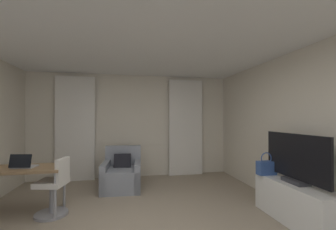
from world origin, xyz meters
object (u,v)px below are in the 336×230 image
object	(u,v)px
desk_chair	(54,190)
tv_console	(296,203)
handbag_primary	(266,167)
desk	(19,172)
tv_flatscreen	(295,159)
laptop	(23,165)
armchair	(122,175)

from	to	relation	value
desk_chair	tv_console	bearing A→B (deg)	-15.21
handbag_primary	desk	bearing A→B (deg)	172.39
tv_flatscreen	handbag_primary	world-z (taller)	tv_flatscreen
desk_chair	handbag_primary	world-z (taller)	handbag_primary
desk	tv_console	bearing A→B (deg)	-14.14
laptop	handbag_primary	xyz separation A→B (m)	(3.82, -0.50, -0.10)
tv_flatscreen	handbag_primary	size ratio (longest dim) A/B	3.09
armchair	laptop	distance (m)	1.86
tv_console	tv_flatscreen	xyz separation A→B (m)	(0.00, -0.00, 0.62)
armchair	desk	bearing A→B (deg)	-146.51
armchair	handbag_primary	bearing A→B (deg)	-33.08
armchair	desk_chair	distance (m)	1.48
desk	laptop	xyz separation A→B (m)	(0.06, -0.02, 0.11)
desk_chair	tv_flatscreen	xyz separation A→B (m)	(3.48, -0.95, 0.52)
laptop	tv_console	xyz separation A→B (m)	(3.93, -0.99, -0.50)
desk_chair	tv_console	distance (m)	3.61
desk	laptop	bearing A→B (deg)	-18.30
armchair	desk_chair	xyz separation A→B (m)	(-1.02, -1.07, 0.10)
desk_chair	laptop	xyz separation A→B (m)	(-0.45, 0.04, 0.40)
armchair	desk	distance (m)	1.87
desk	tv_console	distance (m)	4.14
handbag_primary	laptop	bearing A→B (deg)	172.58
desk	handbag_primary	bearing A→B (deg)	-7.61
desk_chair	tv_console	xyz separation A→B (m)	(3.48, -0.95, -0.11)
armchair	desk	size ratio (longest dim) A/B	0.73
armchair	tv_flatscreen	world-z (taller)	tv_flatscreen
tv_console	laptop	bearing A→B (deg)	165.93
tv_flatscreen	laptop	bearing A→B (deg)	165.91
desk	laptop	size ratio (longest dim) A/B	3.53
tv_flatscreen	desk	bearing A→B (deg)	165.85
tv_console	handbag_primary	bearing A→B (deg)	103.57
desk_chair	armchair	bearing A→B (deg)	46.46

